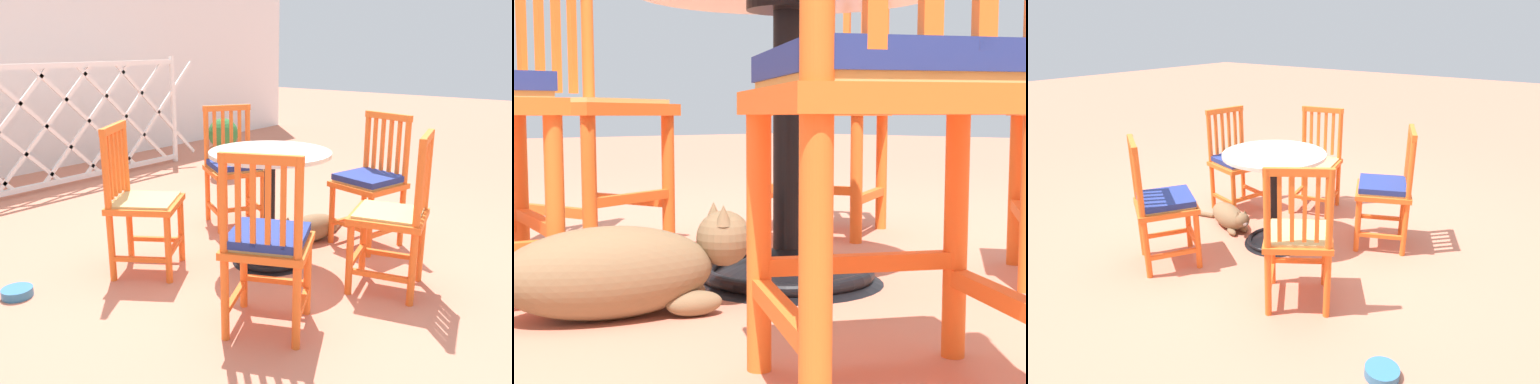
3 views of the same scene
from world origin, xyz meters
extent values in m
plane|color=#C6755B|center=(0.00, 0.00, 0.00)|extent=(24.00, 24.00, 0.00)
cone|color=black|center=(0.05, 0.10, 0.05)|extent=(0.48, 0.48, 0.10)
torus|color=black|center=(0.05, 0.10, 0.03)|extent=(0.44, 0.44, 0.04)
cylinder|color=black|center=(0.05, 0.10, 0.37)|extent=(0.07, 0.07, 0.66)
cylinder|color=black|center=(0.05, 0.10, 0.68)|extent=(0.20, 0.20, 0.04)
cylinder|color=orange|center=(0.52, -0.37, 0.23)|extent=(0.04, 0.04, 0.45)
cylinder|color=orange|center=(0.60, -0.04, 0.23)|extent=(0.04, 0.04, 0.45)
cube|color=orange|center=(0.56, -0.20, 0.17)|extent=(0.11, 0.34, 0.03)
cylinder|color=orange|center=(0.54, 0.53, 0.23)|extent=(0.04, 0.04, 0.45)
cylinder|color=orange|center=(0.25, 0.71, 0.23)|extent=(0.04, 0.04, 0.45)
cylinder|color=orange|center=(0.72, 0.82, 0.46)|extent=(0.04, 0.04, 0.91)
cube|color=orange|center=(0.63, 0.68, 0.14)|extent=(0.20, 0.30, 0.03)
cube|color=orange|center=(0.34, 0.86, 0.14)|extent=(0.20, 0.30, 0.03)
cube|color=orange|center=(0.39, 0.62, 0.17)|extent=(0.30, 0.20, 0.03)
cube|color=orange|center=(0.48, 0.77, 0.43)|extent=(0.55, 0.55, 0.04)
cube|color=tan|center=(0.48, 0.77, 0.45)|extent=(0.48, 0.48, 0.02)
cube|color=navy|center=(0.48, 0.77, 0.48)|extent=(0.49, 0.49, 0.04)
cylinder|color=orange|center=(-0.57, 0.37, 0.23)|extent=(0.04, 0.04, 0.45)
cube|color=orange|center=(-0.43, 0.47, 0.17)|extent=(0.30, 0.21, 0.03)
cylinder|color=orange|center=(-0.53, -0.16, 0.23)|extent=(0.04, 0.04, 0.45)
cylinder|color=orange|center=(-0.39, -0.47, 0.23)|extent=(0.04, 0.04, 0.45)
cylinder|color=orange|center=(-0.84, -0.30, 0.46)|extent=(0.04, 0.04, 0.91)
cylinder|color=orange|center=(-0.69, -0.61, 0.46)|extent=(0.04, 0.04, 0.91)
cube|color=orange|center=(-0.68, -0.23, 0.14)|extent=(0.32, 0.17, 0.03)
cube|color=orange|center=(-0.54, -0.54, 0.14)|extent=(0.32, 0.17, 0.03)
cube|color=orange|center=(-0.46, -0.31, 0.17)|extent=(0.17, 0.32, 0.03)
cube|color=orange|center=(-0.61, -0.38, 0.43)|extent=(0.53, 0.53, 0.04)
cube|color=tan|center=(-0.61, -0.38, 0.45)|extent=(0.46, 0.46, 0.02)
cube|color=orange|center=(-0.81, -0.36, 0.68)|extent=(0.03, 0.03, 0.39)
cube|color=orange|center=(-0.78, -0.42, 0.68)|extent=(0.03, 0.03, 0.39)
cube|color=orange|center=(-0.75, -0.49, 0.68)|extent=(0.03, 0.03, 0.39)
cube|color=orange|center=(-0.72, -0.55, 0.68)|extent=(0.03, 0.03, 0.39)
cube|color=navy|center=(-0.61, -0.38, 0.48)|extent=(0.48, 0.48, 0.04)
cylinder|color=orange|center=(-0.05, -0.53, 0.23)|extent=(0.04, 0.04, 0.45)
cylinder|color=orange|center=(0.28, -0.44, 0.23)|extent=(0.04, 0.04, 0.45)
cylinder|color=orange|center=(0.04, -0.86, 0.46)|extent=(0.04, 0.04, 0.91)
cube|color=orange|center=(0.00, -0.69, 0.14)|extent=(0.11, 0.34, 0.03)
cube|color=orange|center=(0.32, -0.61, 0.14)|extent=(0.11, 0.34, 0.03)
cube|color=orange|center=(0.12, -0.49, 0.17)|extent=(0.34, 0.11, 0.03)
cube|color=orange|center=(0.16, -0.65, 0.43)|extent=(0.49, 0.49, 0.04)
cube|color=tan|center=(0.16, -0.65, 0.45)|extent=(0.43, 0.43, 0.02)
cube|color=orange|center=(0.10, -0.84, 0.68)|extent=(0.03, 0.03, 0.39)
cube|color=orange|center=(0.17, -0.82, 0.68)|extent=(0.03, 0.03, 0.39)
cube|color=orange|center=(0.24, -0.81, 0.68)|extent=(0.03, 0.03, 0.39)
cube|color=orange|center=(0.30, -0.79, 0.68)|extent=(0.03, 0.03, 0.39)
ellipsoid|color=brown|center=(0.55, 0.09, 0.10)|extent=(0.48, 0.34, 0.19)
ellipsoid|color=silver|center=(0.45, 0.13, 0.08)|extent=(0.22, 0.20, 0.14)
sphere|color=brown|center=(0.31, 0.18, 0.15)|extent=(0.12, 0.12, 0.12)
ellipsoid|color=silver|center=(0.27, 0.19, 0.14)|extent=(0.06, 0.06, 0.04)
cone|color=brown|center=(0.31, 0.14, 0.20)|extent=(0.04, 0.04, 0.04)
cone|color=brown|center=(0.34, 0.20, 0.20)|extent=(0.04, 0.04, 0.04)
ellipsoid|color=brown|center=(0.37, 0.10, 0.03)|extent=(0.13, 0.09, 0.05)
ellipsoid|color=brown|center=(0.41, 0.20, 0.03)|extent=(0.13, 0.09, 0.05)
camera|label=1|loc=(-2.51, -1.81, 1.36)|focal=37.01mm
camera|label=2|loc=(1.34, 1.41, 0.41)|focal=52.74mm
camera|label=3|loc=(-1.85, 2.55, 1.62)|focal=31.01mm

